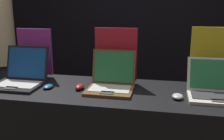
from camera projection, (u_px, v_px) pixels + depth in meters
wall_back at (137, 10)px, 3.32m from camera, size 8.00×0.05×2.80m
laptop_front at (21, 77)px, 1.99m from camera, size 0.34×0.35×0.28m
mouse_front at (48, 86)px, 1.92m from camera, size 0.07×0.10×0.03m
promo_stand_front at (35, 54)px, 2.19m from camera, size 0.30×0.07×0.41m
laptop_middle at (112, 81)px, 1.88m from camera, size 0.32×0.32×0.27m
mouse_middle at (80, 87)px, 1.90m from camera, size 0.06×0.11×0.04m
promo_stand_middle at (116, 57)px, 2.01m from camera, size 0.32×0.07×0.43m
laptop_back at (217, 89)px, 1.73m from camera, size 0.38×0.33×0.24m
mouse_back at (178, 96)px, 1.71m from camera, size 0.07×0.10×0.03m
promo_stand_back at (213, 59)px, 1.92m from camera, size 0.33×0.07×0.44m
person_bystander at (1, 57)px, 2.86m from camera, size 0.33×0.33×1.74m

